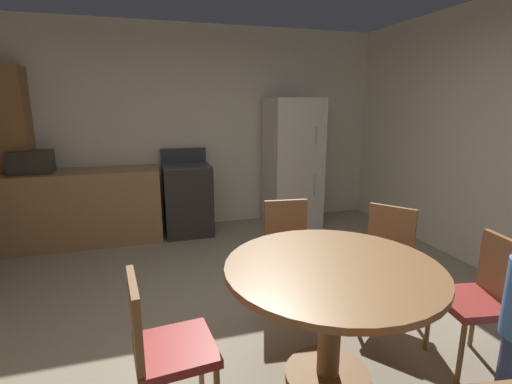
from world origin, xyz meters
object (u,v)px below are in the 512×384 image
chair_west (161,344)px  chair_north (289,245)px  dining_table (332,289)px  chair_east (483,294)px  refrigerator (293,163)px  chair_northeast (385,253)px  microwave (31,162)px  oven_range (187,199)px

chair_west → chair_north: bearing=38.9°
dining_table → chair_east: (0.99, -0.16, -0.11)m
refrigerator → chair_northeast: bearing=-93.2°
dining_table → chair_east: 1.01m
chair_north → dining_table: bearing=0.0°
chair_west → chair_northeast: (1.80, 0.70, 0.00)m
chair_east → chair_west: size_ratio=1.00×
microwave → chair_north: 3.17m
refrigerator → chair_northeast: (-0.13, -2.35, -0.38)m
chair_north → chair_northeast: bearing=66.8°
chair_west → refrigerator: bearing=52.1°
chair_north → chair_west: (-1.12, -1.09, 0.00)m
oven_range → chair_northeast: 2.75m
refrigerator → chair_west: bearing=-122.4°
refrigerator → chair_north: 2.16m
chair_east → dining_table: bearing=-0.0°
oven_range → chair_east: bearing=-64.5°
refrigerator → chair_east: bearing=-89.0°
chair_north → chair_northeast: same height
oven_range → chair_north: (0.64, -2.01, 0.03)m
chair_east → chair_west: 1.99m
oven_range → chair_north: size_ratio=1.26×
refrigerator → chair_northeast: 2.39m
oven_range → dining_table: 3.06m
chair_northeast → refrigerator: bearing=-130.1°
oven_range → chair_northeast: (1.32, -2.41, 0.03)m
microwave → chair_east: (3.27, -3.16, -0.53)m
refrigerator → microwave: 3.22m
chair_north → chair_west: 1.56m
microwave → chair_north: size_ratio=0.51×
oven_range → microwave: bearing=-179.9°
refrigerator → chair_west: (-1.94, -3.05, -0.38)m
microwave → dining_table: microwave is taller
refrigerator → chair_northeast: refrigerator is taller
microwave → oven_range: bearing=0.1°
dining_table → oven_range: bearing=99.8°
chair_east → chair_northeast: size_ratio=1.00×
chair_north → chair_west: same height
refrigerator → microwave: refrigerator is taller
dining_table → microwave: bearing=127.1°
chair_east → chair_north: bearing=-43.8°
oven_range → refrigerator: bearing=-2.1°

